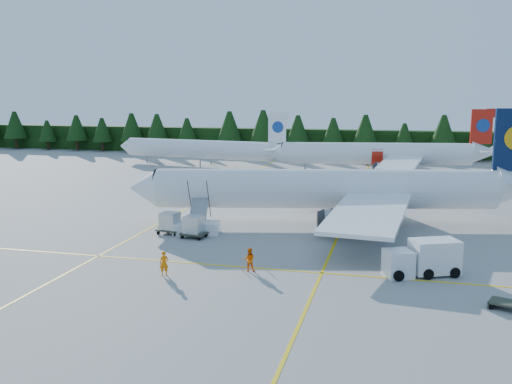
% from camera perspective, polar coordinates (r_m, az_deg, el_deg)
% --- Properties ---
extents(ground, '(320.00, 320.00, 0.00)m').
position_cam_1_polar(ground, '(53.49, 1.03, -5.70)').
color(ground, '#999994').
rests_on(ground, ground).
extents(taxi_stripe_a, '(0.25, 120.00, 0.01)m').
position_cam_1_polar(taxi_stripe_a, '(76.09, -5.86, -1.04)').
color(taxi_stripe_a, yellow).
rests_on(taxi_stripe_a, ground).
extents(taxi_stripe_b, '(0.25, 120.00, 0.01)m').
position_cam_1_polar(taxi_stripe_b, '(71.87, 9.32, -1.77)').
color(taxi_stripe_b, yellow).
rests_on(taxi_stripe_b, ground).
extents(taxi_stripe_cross, '(80.00, 0.25, 0.01)m').
position_cam_1_polar(taxi_stripe_cross, '(47.90, -0.60, -7.57)').
color(taxi_stripe_cross, yellow).
rests_on(taxi_stripe_cross, ground).
extents(treeline_hedge, '(220.00, 4.00, 6.00)m').
position_cam_1_polar(treeline_hedge, '(133.19, 9.05, 4.88)').
color(treeline_hedge, black).
rests_on(treeline_hedge, ground).
extents(airliner_navy, '(43.27, 35.22, 12.74)m').
position_cam_1_polar(airliner_navy, '(63.26, 6.28, 0.24)').
color(airliner_navy, white).
rests_on(airliner_navy, ground).
extents(airliner_red, '(39.44, 32.19, 11.54)m').
position_cam_1_polar(airliner_red, '(105.18, 11.56, 3.75)').
color(airliner_red, white).
rests_on(airliner_red, ground).
extents(airliner_far_left, '(36.69, 8.04, 10.69)m').
position_cam_1_polar(airliner_far_left, '(115.19, -6.35, 4.35)').
color(airliner_far_left, white).
rests_on(airliner_far_left, ground).
extents(airstairs, '(5.04, 6.85, 4.19)m').
position_cam_1_polar(airstairs, '(59.53, -5.89, -3.23)').
color(airstairs, white).
rests_on(airstairs, ground).
extents(service_truck, '(6.26, 4.35, 2.85)m').
position_cam_1_polar(service_truck, '(47.47, 16.24, -6.37)').
color(service_truck, white).
rests_on(service_truck, ground).
extents(uld_pair, '(5.65, 3.16, 1.87)m').
position_cam_1_polar(uld_pair, '(58.46, -7.44, -3.16)').
color(uld_pair, '#353929').
rests_on(uld_pair, ground).
extents(crew_a, '(0.82, 0.63, 1.99)m').
position_cam_1_polar(crew_a, '(46.23, -9.18, -7.07)').
color(crew_a, orange).
rests_on(crew_a, ground).
extents(crew_b, '(1.06, 0.90, 1.93)m').
position_cam_1_polar(crew_b, '(46.78, -0.67, -6.77)').
color(crew_b, '#FF6405').
rests_on(crew_b, ground).
extents(crew_c, '(0.48, 0.71, 1.72)m').
position_cam_1_polar(crew_c, '(59.14, 9.16, -3.45)').
color(crew_c, '#F24B05').
rests_on(crew_c, ground).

